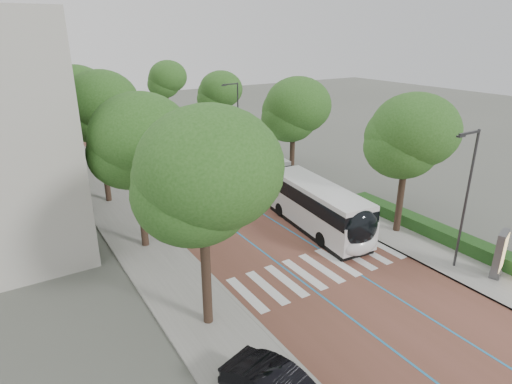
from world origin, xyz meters
The scene contains 20 objects.
ground centered at (0.00, 0.00, 0.00)m, with size 160.00×160.00×0.00m, color #51544C.
road centered at (0.00, 40.00, 0.01)m, with size 11.00×140.00×0.02m, color brown.
sidewalk_left centered at (-7.50, 40.00, 0.06)m, with size 4.00×140.00×0.12m, color gray.
sidewalk_right centered at (7.50, 40.00, 0.06)m, with size 4.00×140.00×0.12m, color gray.
kerb_left centered at (-5.60, 40.00, 0.06)m, with size 0.20×140.00×0.14m, color gray.
kerb_right centered at (5.60, 40.00, 0.06)m, with size 0.20×140.00×0.14m, color gray.
zebra_crossing centered at (0.20, 1.00, 0.03)m, with size 10.55×3.60×0.01m.
lane_line_left centered at (-1.60, 40.00, 0.02)m, with size 0.12×126.00×0.01m, color teal.
lane_line_right centered at (1.60, 40.00, 0.02)m, with size 0.12×126.00×0.01m, color teal.
hedge centered at (9.10, 0.00, 0.52)m, with size 1.20×14.00×0.80m, color #1C4016.
streetlight_near centered at (6.62, -3.00, 4.82)m, with size 1.82×0.20×8.00m.
streetlight_far centered at (6.62, 22.00, 4.82)m, with size 1.82×0.20×8.00m.
lamp_post_left centered at (-6.10, 8.00, 4.12)m, with size 0.14×0.14×8.00m, color #333336.
trees_left centered at (-7.50, 22.89, 6.91)m, with size 6.23×60.78×9.69m.
trees_right centered at (7.70, 20.51, 6.29)m, with size 5.66×47.42×8.78m.
lead_bus centered at (3.72, 9.01, 1.63)m, with size 4.38×18.55×3.20m.
bus_queued_0 centered at (2.83, 25.53, 1.62)m, with size 3.02×12.49×3.20m.
bus_queued_1 centered at (3.31, 38.27, 1.62)m, with size 3.32×12.53×3.20m.
bus_queued_2 centered at (2.66, 51.04, 1.62)m, with size 2.95×12.48×3.20m.
ad_panel centered at (7.55, -4.98, 1.57)m, with size 1.37×0.77×2.76m.
Camera 1 is at (-14.43, -15.24, 12.83)m, focal length 30.00 mm.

